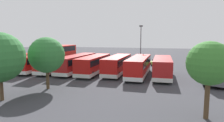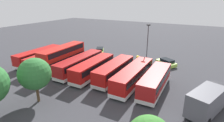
{
  "view_description": "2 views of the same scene",
  "coord_description": "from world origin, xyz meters",
  "px_view_note": "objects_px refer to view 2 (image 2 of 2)",
  "views": [
    {
      "loc": [
        -13.08,
        39.57,
        6.06
      ],
      "look_at": [
        -2.58,
        2.5,
        1.3
      ],
      "focal_mm": 31.06,
      "sensor_mm": 36.0,
      "label": 1
    },
    {
      "loc": [
        -18.5,
        33.92,
        13.07
      ],
      "look_at": [
        -2.41,
        4.47,
        1.41
      ],
      "focal_mm": 28.76,
      "sensor_mm": 36.0,
      "label": 2
    }
  ],
  "objects_px": {
    "bus_double_decker_sixth": "(63,57)",
    "bus_single_deck_seventh": "(50,59)",
    "lamp_post_tall": "(147,42)",
    "bus_single_deck_second": "(133,75)",
    "bus_single_deck_far_end": "(39,56)",
    "bus_single_deck_third": "(114,70)",
    "bus_single_deck_fourth": "(93,68)",
    "waste_bin_yellow": "(138,58)",
    "car_small_green": "(100,51)",
    "bus_single_deck_fifth": "(80,64)",
    "box_truck_blue": "(209,100)",
    "car_hatchback_silver": "(166,62)",
    "bus_single_deck_near_end": "(155,81)"
  },
  "relations": [
    {
      "from": "bus_single_deck_second",
      "to": "bus_single_deck_seventh",
      "type": "height_order",
      "value": "same"
    },
    {
      "from": "bus_single_deck_third",
      "to": "car_hatchback_silver",
      "type": "xyz_separation_m",
      "value": [
        -6.3,
        -11.04,
        -0.92
      ]
    },
    {
      "from": "bus_single_deck_second",
      "to": "bus_double_decker_sixth",
      "type": "relative_size",
      "value": 1.12
    },
    {
      "from": "bus_single_deck_third",
      "to": "bus_single_deck_fourth",
      "type": "height_order",
      "value": "same"
    },
    {
      "from": "bus_single_deck_fifth",
      "to": "bus_double_decker_sixth",
      "type": "height_order",
      "value": "bus_double_decker_sixth"
    },
    {
      "from": "bus_single_deck_far_end",
      "to": "bus_single_deck_fifth",
      "type": "bearing_deg",
      "value": -178.18
    },
    {
      "from": "bus_single_deck_fifth",
      "to": "lamp_post_tall",
      "type": "height_order",
      "value": "lamp_post_tall"
    },
    {
      "from": "bus_single_deck_far_end",
      "to": "waste_bin_yellow",
      "type": "height_order",
      "value": "bus_single_deck_far_end"
    },
    {
      "from": "bus_single_deck_fourth",
      "to": "bus_single_deck_fifth",
      "type": "xyz_separation_m",
      "value": [
        3.44,
        -0.64,
        0.0
      ]
    },
    {
      "from": "bus_single_deck_fifth",
      "to": "car_small_green",
      "type": "distance_m",
      "value": 12.51
    },
    {
      "from": "bus_single_deck_third",
      "to": "bus_single_deck_far_end",
      "type": "relative_size",
      "value": 0.97
    },
    {
      "from": "bus_single_deck_far_end",
      "to": "box_truck_blue",
      "type": "xyz_separation_m",
      "value": [
        -32.08,
        2.47,
        0.09
      ]
    },
    {
      "from": "bus_double_decker_sixth",
      "to": "waste_bin_yellow",
      "type": "distance_m",
      "value": 16.33
    },
    {
      "from": "bus_single_deck_near_end",
      "to": "car_small_green",
      "type": "height_order",
      "value": "bus_single_deck_near_end"
    },
    {
      "from": "car_small_green",
      "to": "bus_single_deck_seventh",
      "type": "bearing_deg",
      "value": 73.59
    },
    {
      "from": "bus_double_decker_sixth",
      "to": "bus_single_deck_fifth",
      "type": "bearing_deg",
      "value": -171.3
    },
    {
      "from": "bus_single_deck_fifth",
      "to": "box_truck_blue",
      "type": "bearing_deg",
      "value": 172.57
    },
    {
      "from": "bus_double_decker_sixth",
      "to": "bus_single_deck_far_end",
      "type": "relative_size",
      "value": 0.98
    },
    {
      "from": "bus_single_deck_near_end",
      "to": "bus_single_deck_far_end",
      "type": "xyz_separation_m",
      "value": [
        24.96,
        -0.18,
        0.0
      ]
    },
    {
      "from": "lamp_post_tall",
      "to": "waste_bin_yellow",
      "type": "xyz_separation_m",
      "value": [
        2.72,
        -2.25,
        -4.42
      ]
    },
    {
      "from": "car_hatchback_silver",
      "to": "bus_single_deck_fourth",
      "type": "bearing_deg",
      "value": 49.59
    },
    {
      "from": "lamp_post_tall",
      "to": "bus_single_deck_fourth",
      "type": "bearing_deg",
      "value": 57.89
    },
    {
      "from": "bus_single_deck_second",
      "to": "waste_bin_yellow",
      "type": "height_order",
      "value": "bus_single_deck_second"
    },
    {
      "from": "bus_single_deck_far_end",
      "to": "lamp_post_tall",
      "type": "height_order",
      "value": "lamp_post_tall"
    },
    {
      "from": "bus_single_deck_far_end",
      "to": "bus_single_deck_near_end",
      "type": "bearing_deg",
      "value": 179.59
    },
    {
      "from": "waste_bin_yellow",
      "to": "bus_single_deck_seventh",
      "type": "bearing_deg",
      "value": 41.59
    },
    {
      "from": "bus_single_deck_seventh",
      "to": "waste_bin_yellow",
      "type": "relative_size",
      "value": 11.51
    },
    {
      "from": "bus_single_deck_fourth",
      "to": "bus_single_deck_seventh",
      "type": "xyz_separation_m",
      "value": [
        10.42,
        0.11,
        0.0
      ]
    },
    {
      "from": "bus_single_deck_second",
      "to": "car_hatchback_silver",
      "type": "relative_size",
      "value": 2.55
    },
    {
      "from": "bus_single_deck_second",
      "to": "bus_single_deck_fifth",
      "type": "bearing_deg",
      "value": -1.34
    },
    {
      "from": "bus_single_deck_fourth",
      "to": "box_truck_blue",
      "type": "bearing_deg",
      "value": 173.16
    },
    {
      "from": "bus_double_decker_sixth",
      "to": "bus_single_deck_seventh",
      "type": "relative_size",
      "value": 0.96
    },
    {
      "from": "bus_single_deck_second",
      "to": "bus_double_decker_sixth",
      "type": "height_order",
      "value": "bus_double_decker_sixth"
    },
    {
      "from": "lamp_post_tall",
      "to": "bus_single_deck_second",
      "type": "bearing_deg",
      "value": 96.18
    },
    {
      "from": "box_truck_blue",
      "to": "bus_single_deck_fifth",
      "type": "bearing_deg",
      "value": -7.43
    },
    {
      "from": "lamp_post_tall",
      "to": "bus_single_deck_far_end",
      "type": "bearing_deg",
      "value": 25.75
    },
    {
      "from": "bus_single_deck_second",
      "to": "lamp_post_tall",
      "type": "bearing_deg",
      "value": -83.82
    },
    {
      "from": "bus_single_deck_fifth",
      "to": "bus_single_deck_seventh",
      "type": "distance_m",
      "value": 7.02
    },
    {
      "from": "bus_single_deck_second",
      "to": "waste_bin_yellow",
      "type": "xyz_separation_m",
      "value": [
        3.77,
        -11.97,
        -1.15
      ]
    },
    {
      "from": "bus_single_deck_second",
      "to": "bus_single_deck_fourth",
      "type": "bearing_deg",
      "value": 2.99
    },
    {
      "from": "bus_single_deck_seventh",
      "to": "bus_single_deck_third",
      "type": "bearing_deg",
      "value": -176.35
    },
    {
      "from": "bus_single_deck_fourth",
      "to": "car_hatchback_silver",
      "type": "relative_size",
      "value": 2.29
    },
    {
      "from": "bus_single_deck_second",
      "to": "box_truck_blue",
      "type": "relative_size",
      "value": 1.48
    },
    {
      "from": "box_truck_blue",
      "to": "car_hatchback_silver",
      "type": "bearing_deg",
      "value": -60.25
    },
    {
      "from": "box_truck_blue",
      "to": "bus_single_deck_fourth",
      "type": "bearing_deg",
      "value": -6.84
    },
    {
      "from": "bus_single_deck_far_end",
      "to": "car_small_green",
      "type": "bearing_deg",
      "value": -120.62
    },
    {
      "from": "bus_double_decker_sixth",
      "to": "car_hatchback_silver",
      "type": "relative_size",
      "value": 2.28
    },
    {
      "from": "car_small_green",
      "to": "bus_single_deck_fourth",
      "type": "bearing_deg",
      "value": 117.67
    },
    {
      "from": "car_hatchback_silver",
      "to": "bus_single_deck_near_end",
      "type": "bearing_deg",
      "value": 94.34
    },
    {
      "from": "bus_single_deck_second",
      "to": "lamp_post_tall",
      "type": "distance_m",
      "value": 10.31
    }
  ]
}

